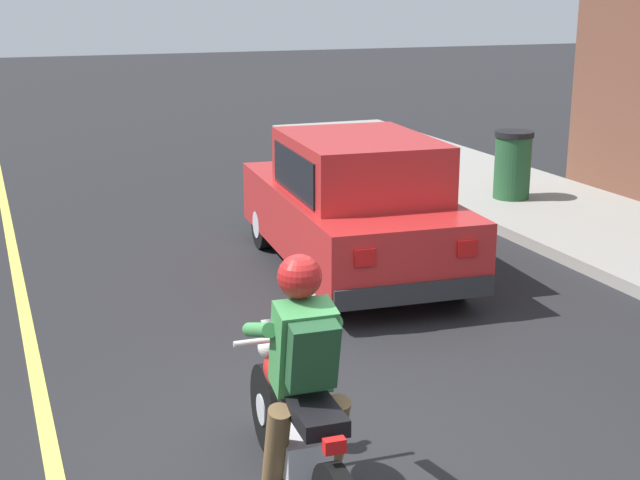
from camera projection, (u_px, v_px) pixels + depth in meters
ground_plane at (338, 462)px, 6.00m from camera, size 80.00×80.00×0.00m
lane_stripe at (30, 341)px, 8.07m from camera, size 0.12×19.80×0.01m
motorcycle_with_rider at (300, 405)px, 5.33m from camera, size 0.57×2.02×1.62m
car_hatchback at (353, 206)px, 9.83m from camera, size 1.90×3.88×1.57m
trash_bin at (513, 164)px, 12.87m from camera, size 0.56×0.56×0.98m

